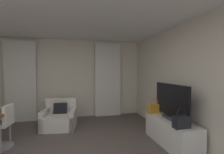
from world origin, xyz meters
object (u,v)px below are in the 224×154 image
Objects in this scene: desk_chair at (2,129)px; handbag_primary at (154,108)px; handbag_secondary at (182,121)px; tv_console at (171,132)px; armchair at (60,118)px; tv_flatscreen at (171,102)px.

handbag_primary is (3.31, -0.20, 0.29)m from desk_chair.
handbag_primary is at bearing 88.76° from handbag_secondary.
handbag_primary reaches higher than desk_chair.
tv_console is 0.66m from handbag_primary.
armchair is 0.86× the size of tv_flatscreen.
tv_flatscreen reaches higher than tv_console.
desk_chair is 3.52m from handbag_secondary.
handbag_primary is at bearing -26.99° from armchair.
handbag_primary reaches higher than armchair.
handbag_secondary is at bearing -20.45° from desk_chair.
handbag_secondary is (3.29, -1.23, 0.29)m from desk_chair.
handbag_primary reaches higher than tv_console.
armchair is at bearing 145.06° from tv_console.
desk_chair reaches higher than tv_console.
handbag_secondary is (-0.14, -0.52, 0.40)m from tv_console.
tv_flatscreen is (3.43, -0.70, 0.52)m from desk_chair.
tv_console is 3.80× the size of handbag_primary.
desk_chair is 3.54m from tv_flatscreen.
handbag_primary is (-0.12, 0.51, 0.40)m from tv_console.
handbag_primary is 1.00× the size of handbag_secondary.
tv_flatscreen is 0.57m from handbag_primary.
armchair is 2.96m from tv_flatscreen.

